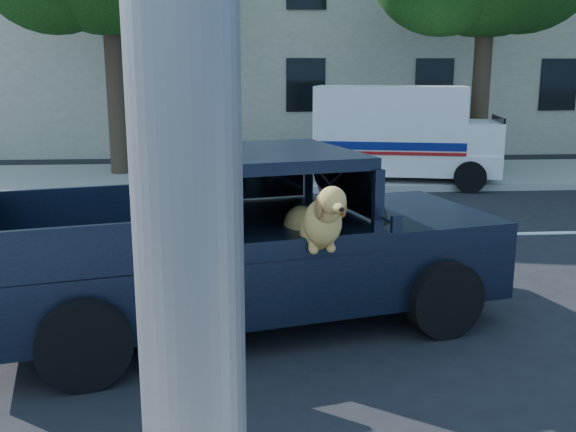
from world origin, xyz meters
name	(u,v)px	position (x,y,z in m)	size (l,w,h in m)	color
ground	(347,318)	(0.00, 0.00, 0.00)	(120.00, 120.00, 0.00)	black
far_sidewalk	(283,176)	(0.00, 9.20, 0.07)	(60.00, 4.00, 0.15)	gray
lane_stripes	(434,235)	(2.00, 3.40, 0.01)	(21.60, 0.14, 0.01)	silver
building_main	(354,16)	(3.00, 16.50, 4.50)	(26.00, 6.00, 9.00)	beige
pickup_truck	(244,266)	(-1.08, -0.02, 0.61)	(5.33, 3.15, 1.79)	black
mail_truck	(401,142)	(2.68, 8.34, 0.99)	(4.46, 2.89, 2.27)	silver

